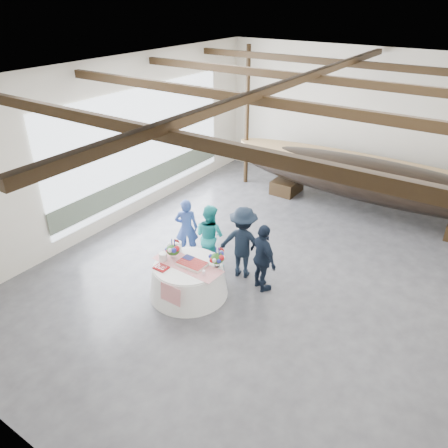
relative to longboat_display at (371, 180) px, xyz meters
The scene contains 14 objects.
floor 4.55m from the longboat_display, 99.94° to the right, with size 10.00×12.00×0.01m, color #3D3D42.
wall_back 2.17m from the longboat_display, 114.92° to the left, with size 10.00×0.02×4.50m, color silver.
wall_front 10.45m from the longboat_display, 94.22° to the right, with size 10.00×0.02×4.50m, color silver.
wall_left 7.32m from the longboat_display, 142.91° to the right, with size 0.02×12.00×4.50m, color silver.
ceiling 5.60m from the longboat_display, 99.94° to the right, with size 10.00×12.00×0.01m, color white.
pavilion_structure 4.71m from the longboat_display, 101.99° to the right, with size 9.80×11.76×4.50m.
open_bay 6.67m from the longboat_display, 149.56° to the right, with size 0.03×7.00×3.20m.
longboat_display is the anchor object (origin of this frame).
banquet_table 6.47m from the longboat_display, 107.86° to the right, with size 1.74×1.74×0.75m.
tabletop_items 6.32m from the longboat_display, 108.26° to the right, with size 1.63×1.00×0.40m.
guest_woman_blue 5.73m from the longboat_display, 121.27° to the right, with size 0.57×0.37×1.56m, color navy.
guest_woman_teal 5.41m from the longboat_display, 114.67° to the right, with size 0.78×0.61×1.60m, color teal.
guest_man_left 5.04m from the longboat_display, 105.72° to the right, with size 1.13×0.65×1.75m, color black.
guest_man_right 5.13m from the longboat_display, 97.99° to the right, with size 0.95×0.39×1.62m, color black.
Camera 1 is at (3.84, -7.81, 6.00)m, focal length 35.00 mm.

